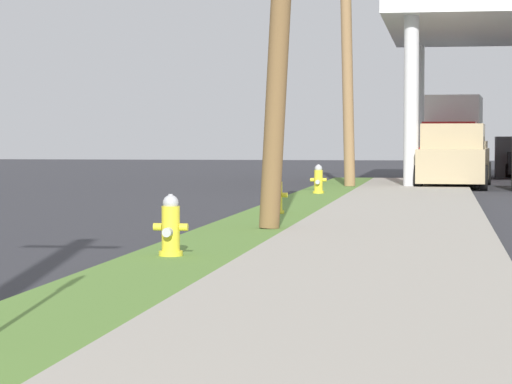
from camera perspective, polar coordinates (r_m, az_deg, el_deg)
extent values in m
cylinder|color=yellow|center=(14.29, -4.13, -2.97)|extent=(0.29, 0.29, 0.06)
cylinder|color=yellow|center=(14.26, -4.13, -1.89)|extent=(0.22, 0.22, 0.60)
sphere|color=#B2B2B7|center=(14.24, -4.13, -0.52)|extent=(0.19, 0.19, 0.19)
cylinder|color=#B2B2B7|center=(14.24, -4.13, -0.20)|extent=(0.06, 0.06, 0.05)
cylinder|color=yellow|center=(14.30, -4.75, -1.68)|extent=(0.10, 0.09, 0.09)
cylinder|color=yellow|center=(14.23, -3.50, -1.70)|extent=(0.10, 0.09, 0.09)
cylinder|color=#B2B2B7|center=(14.10, -4.28, -1.95)|extent=(0.11, 0.12, 0.11)
cylinder|color=yellow|center=(22.25, 1.00, -0.96)|extent=(0.29, 0.29, 0.06)
cylinder|color=yellow|center=(22.24, 1.00, -0.27)|extent=(0.22, 0.22, 0.60)
sphere|color=#B2B2B7|center=(22.22, 1.00, 0.61)|extent=(0.19, 0.19, 0.19)
cylinder|color=#B2B2B7|center=(22.22, 1.00, 0.81)|extent=(0.06, 0.06, 0.05)
cylinder|color=yellow|center=(22.26, 0.59, -0.14)|extent=(0.10, 0.09, 0.09)
cylinder|color=yellow|center=(22.22, 1.41, -0.15)|extent=(0.10, 0.09, 0.09)
cylinder|color=#B2B2B7|center=(22.07, 0.94, -0.30)|extent=(0.11, 0.12, 0.11)
cylinder|color=yellow|center=(30.40, 3.02, -0.01)|extent=(0.29, 0.29, 0.06)
cylinder|color=yellow|center=(30.39, 3.03, 0.50)|extent=(0.22, 0.22, 0.60)
sphere|color=#B2B2B7|center=(30.38, 3.03, 1.14)|extent=(0.19, 0.19, 0.19)
cylinder|color=#B2B2B7|center=(30.38, 3.03, 1.29)|extent=(0.06, 0.06, 0.05)
cylinder|color=yellow|center=(30.40, 2.73, 0.59)|extent=(0.10, 0.09, 0.09)
cylinder|color=yellow|center=(30.37, 3.33, 0.59)|extent=(0.10, 0.09, 0.09)
cylinder|color=#B2B2B7|center=(30.22, 2.99, 0.49)|extent=(0.11, 0.12, 0.11)
cylinder|color=#937047|center=(35.16, 4.38, 7.81)|extent=(0.57, 0.35, 9.21)
cylinder|color=silver|center=(35.31, 7.49, 4.27)|extent=(0.44, 0.44, 5.14)
cylinder|color=silver|center=(46.64, 7.84, 3.86)|extent=(0.44, 0.44, 5.14)
cube|color=#47474C|center=(46.69, 11.88, 1.65)|extent=(0.70, 1.10, 1.60)
cylinder|color=black|center=(49.69, 11.65, 1.13)|extent=(0.25, 0.61, 0.60)
cylinder|color=black|center=(46.30, 12.04, 1.02)|extent=(0.25, 0.61, 0.60)
cube|color=red|center=(44.53, 9.48, 1.51)|extent=(2.42, 6.52, 1.00)
cube|color=white|center=(45.29, 9.54, 3.36)|extent=(2.22, 4.09, 1.90)
cube|color=red|center=(42.47, 9.33, 2.74)|extent=(1.97, 2.16, 0.90)
cylinder|color=black|center=(41.84, 10.57, 0.98)|extent=(0.27, 0.77, 0.76)
cylinder|color=black|center=(41.96, 7.97, 1.00)|extent=(0.27, 0.77, 0.76)
cylinder|color=black|center=(47.14, 10.81, 1.16)|extent=(0.27, 0.77, 0.76)
cylinder|color=black|center=(47.24, 8.50, 1.18)|extent=(0.27, 0.77, 0.76)
cube|color=tan|center=(37.32, 9.55, 1.30)|extent=(2.33, 5.51, 1.00)
cube|color=tan|center=(36.34, 9.48, 2.66)|extent=(1.96, 2.16, 0.76)
cube|color=tan|center=(38.50, 9.65, 2.26)|extent=(2.06, 3.03, 0.24)
cylinder|color=black|center=(35.14, 10.92, 0.68)|extent=(0.27, 0.77, 0.76)
cylinder|color=black|center=(35.24, 7.83, 0.70)|extent=(0.27, 0.77, 0.76)
cylinder|color=black|center=(39.44, 11.08, 0.88)|extent=(0.27, 0.77, 0.76)
cylinder|color=black|center=(39.53, 8.33, 0.91)|extent=(0.27, 0.77, 0.76)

